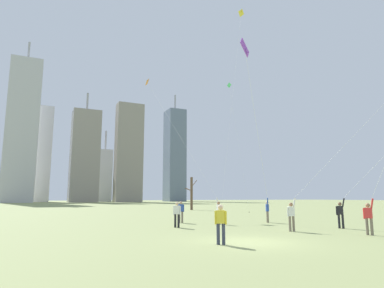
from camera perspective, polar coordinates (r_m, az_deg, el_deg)
The scene contains 17 objects.
ground_plane at distance 15.24m, azimuth 9.86°, elevation -16.24°, with size 400.00×400.00×0.00m, color #848E56.
kite_flyer_foreground_left_orange at distance 26.51m, azimuth 1.90°, elevation -6.66°, with size 1.21×16.46×16.16m.
kite_flyer_midfield_left_purple at distance 25.27m, azimuth 12.24°, elevation -6.94°, with size 6.24×6.22×11.41m.
kite_flyer_foreground_right_white at distance 23.38m, azimuth 27.62°, elevation -6.41°, with size 8.59×8.73×13.99m.
kite_flyer_midfield_right_pink at distance 20.82m, azimuth 20.37°, elevation -7.09°, with size 13.32×5.26×15.19m.
bystander_far_off_by_trees at distance 25.83m, azimuth -1.92°, elevation -11.38°, with size 0.50×0.26×1.62m.
bystander_watching_nearby at distance 14.17m, azimuth 4.95°, elevation -13.21°, with size 0.44×0.35×1.62m.
bystander_strolling_midfield at distance 21.91m, azimuth -2.60°, elevation -11.78°, with size 0.42×0.37×1.62m.
distant_kite_drifting_right_green at distance 47.09m, azimuth 6.77°, elevation 7.64°, with size 1.12×3.18×18.03m.
distant_kite_high_overhead_yellow at distance 44.63m, azimuth 8.18°, elevation 19.21°, with size 5.97×3.64×25.84m.
bare_tree_rightmost at distance 52.01m, azimuth -0.08°, elevation -8.32°, with size 2.35×1.35×5.03m.
skyline_tall_tower at distance 138.43m, azimuth -17.94°, elevation -1.96°, with size 10.72×9.66×44.02m.
skyline_slender_spire at distance 154.16m, azimuth -24.26°, elevation -1.56°, with size 6.82×8.49×40.13m.
skyline_wide_slab at distance 138.60m, azimuth -27.10°, elevation 2.25°, with size 10.94×9.07×61.36m.
skyline_squat_block at distance 159.63m, azimuth -3.00°, elevation -1.91°, with size 8.34×9.71×51.83m.
skyline_short_annex at distance 137.37m, azimuth -10.79°, elevation -1.39°, with size 10.72×5.89×40.05m.
skyline_mid_tower_right at distance 154.78m, azimuth -14.82°, elevation -5.22°, with size 5.97×6.31×32.00m.
Camera 1 is at (-8.50, -12.50, 1.92)m, focal length 31.08 mm.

